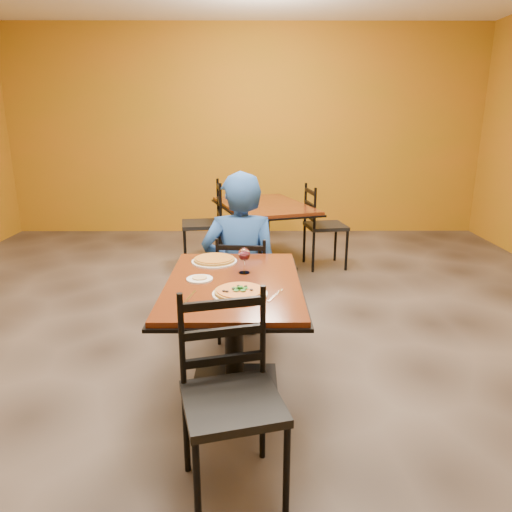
{
  "coord_description": "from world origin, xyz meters",
  "views": [
    {
      "loc": [
        0.12,
        -3.19,
        1.7
      ],
      "look_at": [
        0.14,
        -0.3,
        0.85
      ],
      "focal_mm": 33.05,
      "sensor_mm": 36.0,
      "label": 1
    }
  ],
  "objects_px": {
    "table_main": "(234,311)",
    "diner": "(241,251)",
    "table_second": "(264,220)",
    "chair_main_far": "(243,286)",
    "chair_second_left": "(202,225)",
    "chair_second_right": "(326,226)",
    "chair_main_near": "(233,404)",
    "pizza_main": "(240,291)",
    "plate_main": "(240,294)",
    "pizza_far": "(214,259)",
    "plate_far": "(214,261)",
    "side_plate": "(200,279)",
    "wine_glass": "(244,259)"
  },
  "relations": [
    {
      "from": "chair_main_near",
      "to": "plate_far",
      "type": "bearing_deg",
      "value": 83.41
    },
    {
      "from": "diner",
      "to": "plate_far",
      "type": "height_order",
      "value": "diner"
    },
    {
      "from": "table_second",
      "to": "pizza_far",
      "type": "distance_m",
      "value": 2.32
    },
    {
      "from": "table_main",
      "to": "table_second",
      "type": "xyz_separation_m",
      "value": [
        0.24,
        2.67,
        0.01
      ]
    },
    {
      "from": "table_second",
      "to": "wine_glass",
      "type": "distance_m",
      "value": 2.54
    },
    {
      "from": "side_plate",
      "to": "table_second",
      "type": "bearing_deg",
      "value": 80.36
    },
    {
      "from": "diner",
      "to": "plate_far",
      "type": "bearing_deg",
      "value": 74.85
    },
    {
      "from": "chair_second_left",
      "to": "diner",
      "type": "distance_m",
      "value": 1.74
    },
    {
      "from": "chair_main_far",
      "to": "pizza_far",
      "type": "height_order",
      "value": "chair_main_far"
    },
    {
      "from": "chair_main_far",
      "to": "pizza_far",
      "type": "xyz_separation_m",
      "value": [
        -0.19,
        -0.41,
        0.35
      ]
    },
    {
      "from": "table_main",
      "to": "side_plate",
      "type": "bearing_deg",
      "value": 172.75
    },
    {
      "from": "diner",
      "to": "pizza_main",
      "type": "distance_m",
      "value": 1.25
    },
    {
      "from": "plate_main",
      "to": "pizza_main",
      "type": "xyz_separation_m",
      "value": [
        0.0,
        0.0,
        0.02
      ]
    },
    {
      "from": "diner",
      "to": "chair_main_near",
      "type": "bearing_deg",
      "value": 89.94
    },
    {
      "from": "chair_main_far",
      "to": "diner",
      "type": "bearing_deg",
      "value": -77.65
    },
    {
      "from": "pizza_main",
      "to": "side_plate",
      "type": "bearing_deg",
      "value": 134.85
    },
    {
      "from": "chair_main_far",
      "to": "side_plate",
      "type": "bearing_deg",
      "value": 77.29
    },
    {
      "from": "plate_far",
      "to": "wine_glass",
      "type": "distance_m",
      "value": 0.33
    },
    {
      "from": "pizza_far",
      "to": "pizza_main",
      "type": "bearing_deg",
      "value": -72.82
    },
    {
      "from": "diner",
      "to": "side_plate",
      "type": "xyz_separation_m",
      "value": [
        -0.22,
        -0.99,
        0.1
      ]
    },
    {
      "from": "table_main",
      "to": "pizza_main",
      "type": "bearing_deg",
      "value": -78.34
    },
    {
      "from": "chair_main_near",
      "to": "table_main",
      "type": "bearing_deg",
      "value": 77.42
    },
    {
      "from": "table_second",
      "to": "chair_main_near",
      "type": "height_order",
      "value": "chair_main_near"
    },
    {
      "from": "pizza_main",
      "to": "pizza_far",
      "type": "height_order",
      "value": "same"
    },
    {
      "from": "plate_main",
      "to": "pizza_far",
      "type": "xyz_separation_m",
      "value": [
        -0.19,
        0.62,
        0.02
      ]
    },
    {
      "from": "chair_main_far",
      "to": "plate_main",
      "type": "relative_size",
      "value": 2.74
    },
    {
      "from": "chair_main_far",
      "to": "plate_main",
      "type": "xyz_separation_m",
      "value": [
        0.0,
        -1.04,
        0.33
      ]
    },
    {
      "from": "side_plate",
      "to": "wine_glass",
      "type": "bearing_deg",
      "value": 26.1
    },
    {
      "from": "chair_second_left",
      "to": "plate_far",
      "type": "distance_m",
      "value": 2.32
    },
    {
      "from": "chair_second_left",
      "to": "side_plate",
      "type": "relative_size",
      "value": 6.32
    },
    {
      "from": "chair_main_near",
      "to": "pizza_main",
      "type": "height_order",
      "value": "chair_main_near"
    },
    {
      "from": "diner",
      "to": "plate_main",
      "type": "height_order",
      "value": "diner"
    },
    {
      "from": "table_main",
      "to": "wine_glass",
      "type": "height_order",
      "value": "wine_glass"
    },
    {
      "from": "chair_main_near",
      "to": "pizza_main",
      "type": "distance_m",
      "value": 0.7
    },
    {
      "from": "table_second",
      "to": "chair_second_left",
      "type": "relative_size",
      "value": 1.56
    },
    {
      "from": "chair_main_far",
      "to": "table_main",
      "type": "bearing_deg",
      "value": 91.88
    },
    {
      "from": "diner",
      "to": "pizza_far",
      "type": "bearing_deg",
      "value": 74.85
    },
    {
      "from": "plate_main",
      "to": "pizza_far",
      "type": "distance_m",
      "value": 0.65
    },
    {
      "from": "chair_main_far",
      "to": "chair_second_left",
      "type": "bearing_deg",
      "value": -69.48
    },
    {
      "from": "chair_second_right",
      "to": "plate_main",
      "type": "bearing_deg",
      "value": 153.27
    },
    {
      "from": "diner",
      "to": "plate_far",
      "type": "distance_m",
      "value": 0.65
    },
    {
      "from": "chair_main_near",
      "to": "chair_second_left",
      "type": "xyz_separation_m",
      "value": [
        -0.51,
        3.54,
        0.03
      ]
    },
    {
      "from": "diner",
      "to": "chair_second_right",
      "type": "bearing_deg",
      "value": -120.14
    },
    {
      "from": "table_second",
      "to": "chair_main_far",
      "type": "height_order",
      "value": "chair_main_far"
    },
    {
      "from": "chair_main_near",
      "to": "table_second",
      "type": "bearing_deg",
      "value": 72.02
    },
    {
      "from": "chair_main_near",
      "to": "side_plate",
      "type": "distance_m",
      "value": 0.96
    },
    {
      "from": "table_second",
      "to": "plate_far",
      "type": "xyz_separation_m",
      "value": [
        -0.39,
        -2.28,
        0.19
      ]
    },
    {
      "from": "diner",
      "to": "pizza_main",
      "type": "height_order",
      "value": "diner"
    },
    {
      "from": "pizza_main",
      "to": "chair_second_left",
      "type": "bearing_deg",
      "value": 100.25
    },
    {
      "from": "table_main",
      "to": "diner",
      "type": "height_order",
      "value": "diner"
    }
  ]
}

